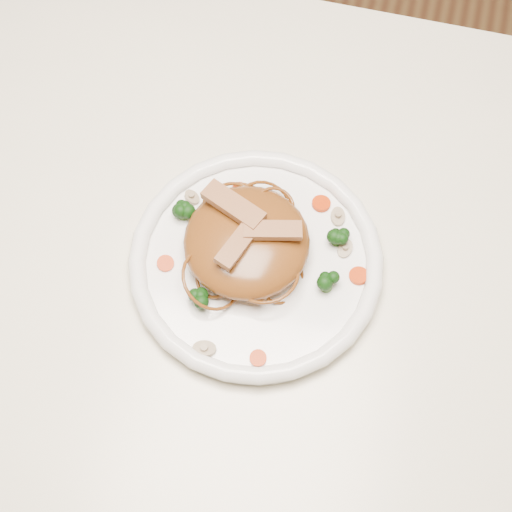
# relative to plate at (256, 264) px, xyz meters

# --- Properties ---
(ground) EXTENTS (4.00, 4.00, 0.00)m
(ground) POSITION_rel_plate_xyz_m (-0.03, 0.01, -0.76)
(ground) COLOR brown
(ground) RESTS_ON ground
(table) EXTENTS (1.20, 0.80, 0.75)m
(table) POSITION_rel_plate_xyz_m (-0.03, 0.01, -0.11)
(table) COLOR beige
(table) RESTS_ON ground
(plate) EXTENTS (0.31, 0.31, 0.02)m
(plate) POSITION_rel_plate_xyz_m (0.00, 0.00, 0.00)
(plate) COLOR white
(plate) RESTS_ON table
(noodle_mound) EXTENTS (0.18, 0.18, 0.05)m
(noodle_mound) POSITION_rel_plate_xyz_m (-0.01, 0.01, 0.03)
(noodle_mound) COLOR brown
(noodle_mound) RESTS_ON plate
(chicken_a) EXTENTS (0.07, 0.04, 0.01)m
(chicken_a) POSITION_rel_plate_xyz_m (0.01, 0.02, 0.06)
(chicken_a) COLOR #9D6E4A
(chicken_a) RESTS_ON noodle_mound
(chicken_b) EXTENTS (0.08, 0.05, 0.01)m
(chicken_b) POSITION_rel_plate_xyz_m (-0.03, 0.03, 0.06)
(chicken_b) COLOR #9D6E4A
(chicken_b) RESTS_ON noodle_mound
(chicken_c) EXTENTS (0.04, 0.07, 0.01)m
(chicken_c) POSITION_rel_plate_xyz_m (-0.02, -0.01, 0.06)
(chicken_c) COLOR #9D6E4A
(chicken_c) RESTS_ON noodle_mound
(broccoli_0) EXTENTS (0.03, 0.03, 0.03)m
(broccoli_0) POSITION_rel_plate_xyz_m (0.08, 0.05, 0.02)
(broccoli_0) COLOR #0E360B
(broccoli_0) RESTS_ON plate
(broccoli_1) EXTENTS (0.03, 0.03, 0.03)m
(broccoli_1) POSITION_rel_plate_xyz_m (-0.10, 0.04, 0.02)
(broccoli_1) COLOR #0E360B
(broccoli_1) RESTS_ON plate
(broccoli_2) EXTENTS (0.03, 0.03, 0.03)m
(broccoli_2) POSITION_rel_plate_xyz_m (-0.05, -0.06, 0.02)
(broccoli_2) COLOR #0E360B
(broccoli_2) RESTS_ON plate
(broccoli_3) EXTENTS (0.04, 0.04, 0.03)m
(broccoli_3) POSITION_rel_plate_xyz_m (0.08, -0.01, 0.02)
(broccoli_3) COLOR #0E360B
(broccoli_3) RESTS_ON plate
(carrot_0) EXTENTS (0.03, 0.03, 0.00)m
(carrot_0) POSITION_rel_plate_xyz_m (0.06, 0.09, 0.01)
(carrot_0) COLOR #C53607
(carrot_0) RESTS_ON plate
(carrot_1) EXTENTS (0.02, 0.02, 0.00)m
(carrot_1) POSITION_rel_plate_xyz_m (-0.10, -0.03, 0.01)
(carrot_1) COLOR #C53607
(carrot_1) RESTS_ON plate
(carrot_2) EXTENTS (0.03, 0.03, 0.00)m
(carrot_2) POSITION_rel_plate_xyz_m (0.12, 0.01, 0.01)
(carrot_2) COLOR #C53607
(carrot_2) RESTS_ON plate
(carrot_3) EXTENTS (0.02, 0.02, 0.00)m
(carrot_3) POSITION_rel_plate_xyz_m (-0.04, 0.09, 0.01)
(carrot_3) COLOR #C53607
(carrot_3) RESTS_ON plate
(carrot_4) EXTENTS (0.02, 0.02, 0.00)m
(carrot_4) POSITION_rel_plate_xyz_m (0.03, -0.11, 0.01)
(carrot_4) COLOR #C53607
(carrot_4) RESTS_ON plate
(mushroom_0) EXTENTS (0.03, 0.03, 0.01)m
(mushroom_0) POSITION_rel_plate_xyz_m (-0.03, -0.11, 0.01)
(mushroom_0) COLOR tan
(mushroom_0) RESTS_ON plate
(mushroom_1) EXTENTS (0.03, 0.03, 0.01)m
(mushroom_1) POSITION_rel_plate_xyz_m (0.10, 0.04, 0.01)
(mushroom_1) COLOR tan
(mushroom_1) RESTS_ON plate
(mushroom_2) EXTENTS (0.03, 0.03, 0.01)m
(mushroom_2) POSITION_rel_plate_xyz_m (-0.09, 0.06, 0.01)
(mushroom_2) COLOR tan
(mushroom_2) RESTS_ON plate
(mushroom_3) EXTENTS (0.03, 0.03, 0.01)m
(mushroom_3) POSITION_rel_plate_xyz_m (0.08, 0.08, 0.01)
(mushroom_3) COLOR tan
(mushroom_3) RESTS_ON plate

